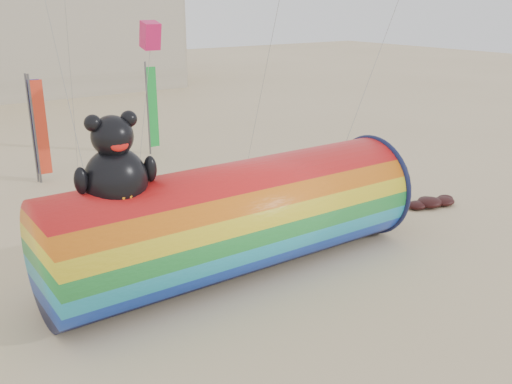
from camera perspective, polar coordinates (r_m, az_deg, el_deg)
ground at (r=18.27m, az=1.43°, el=-8.68°), size 160.00×160.00×0.00m
windsock_assembly at (r=18.15m, az=-1.93°, el=-2.34°), size 12.36×3.77×5.70m
kite_handler at (r=25.68m, az=12.01°, el=1.07°), size 0.71×0.64×1.62m
fabric_bundle at (r=25.56m, az=17.17°, el=-0.96°), size 2.62×1.35×0.41m
festival_banners at (r=30.18m, az=-17.15°, el=6.85°), size 7.36×2.02×5.20m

